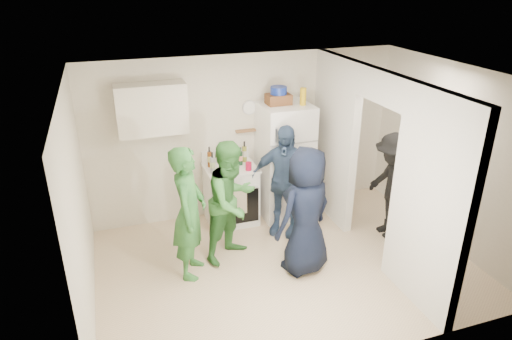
{
  "coord_description": "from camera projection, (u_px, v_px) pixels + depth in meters",
  "views": [
    {
      "loc": [
        -1.97,
        -4.64,
        3.57
      ],
      "look_at": [
        -0.28,
        0.4,
        1.25
      ],
      "focal_mm": 32.0,
      "sensor_mm": 36.0,
      "label": 1
    }
  ],
  "objects": [
    {
      "name": "bottle_a",
      "position": [
        210.0,
        157.0,
        6.7
      ],
      "size": [
        0.06,
        0.06,
        0.31
      ],
      "primitive_type": "cylinder",
      "color": "brown",
      "rests_on": "stove"
    },
    {
      "name": "partition_pier_back",
      "position": [
        334.0,
        140.0,
        6.84
      ],
      "size": [
        0.12,
        1.2,
        2.5
      ],
      "primitive_type": "cube",
      "color": "silver",
      "rests_on": "floor"
    },
    {
      "name": "blue_bowl",
      "position": [
        279.0,
        90.0,
        6.56
      ],
      "size": [
        0.24,
        0.24,
        0.11
      ],
      "primitive_type": "cylinder",
      "color": "navy",
      "rests_on": "wicker_basket"
    },
    {
      "name": "yellow_cup_stack_top",
      "position": [
        303.0,
        97.0,
        6.56
      ],
      "size": [
        0.09,
        0.09,
        0.25
      ],
      "primitive_type": "cylinder",
      "color": "gold",
      "rests_on": "fridge"
    },
    {
      "name": "floor",
      "position": [
        285.0,
        265.0,
        6.04
      ],
      "size": [
        4.8,
        4.8,
        0.0
      ],
      "primitive_type": "plane",
      "color": "beige",
      "rests_on": "ground"
    },
    {
      "name": "wall_back",
      "position": [
        246.0,
        136.0,
        7.01
      ],
      "size": [
        4.8,
        0.0,
        4.8
      ],
      "primitive_type": "plane",
      "rotation": [
        1.57,
        0.0,
        0.0
      ],
      "color": "silver",
      "rests_on": "floor"
    },
    {
      "name": "person_denim",
      "position": [
        284.0,
        181.0,
        6.5
      ],
      "size": [
        1.02,
        0.91,
        1.67
      ],
      "primitive_type": "imported",
      "rotation": [
        0.0,
        0.0,
        -0.64
      ],
      "color": "#355273",
      "rests_on": "floor"
    },
    {
      "name": "bottle_d",
      "position": [
        232.0,
        161.0,
        6.67
      ],
      "size": [
        0.07,
        0.07,
        0.24
      ],
      "primitive_type": "cylinder",
      "color": "#57420F",
      "rests_on": "stove"
    },
    {
      "name": "bottle_b",
      "position": [
        221.0,
        160.0,
        6.59
      ],
      "size": [
        0.06,
        0.06,
        0.32
      ],
      "primitive_type": "cylinder",
      "color": "#1B521C",
      "rests_on": "stove"
    },
    {
      "name": "bottle_h",
      "position": [
        212.0,
        163.0,
        6.49
      ],
      "size": [
        0.07,
        0.07,
        0.32
      ],
      "primitive_type": "cylinder",
      "color": "#9AA0A5",
      "rests_on": "stove"
    },
    {
      "name": "yellow_cup_stack_stove",
      "position": [
        226.0,
        166.0,
        6.48
      ],
      "size": [
        0.09,
        0.09,
        0.25
      ],
      "primitive_type": "cylinder",
      "color": "yellow",
      "rests_on": "stove"
    },
    {
      "name": "stove",
      "position": [
        231.0,
        194.0,
        6.94
      ],
      "size": [
        0.76,
        0.64,
        0.91
      ],
      "primitive_type": "cube",
      "color": "white",
      "rests_on": "floor"
    },
    {
      "name": "fridge",
      "position": [
        284.0,
        161.0,
        6.99
      ],
      "size": [
        0.74,
        0.72,
        1.79
      ],
      "primitive_type": "cube",
      "color": "white",
      "rests_on": "floor"
    },
    {
      "name": "wall_front",
      "position": [
        360.0,
        255.0,
        4.06
      ],
      "size": [
        4.8,
        0.0,
        4.8
      ],
      "primitive_type": "plane",
      "rotation": [
        -1.57,
        0.0,
        0.0
      ],
      "color": "silver",
      "rests_on": "floor"
    },
    {
      "name": "wall_left",
      "position": [
        79.0,
        210.0,
        4.84
      ],
      "size": [
        0.0,
        3.4,
        3.4
      ],
      "primitive_type": "plane",
      "rotation": [
        1.57,
        0.0,
        1.57
      ],
      "color": "silver",
      "rests_on": "floor"
    },
    {
      "name": "nook_window",
      "position": [
        444.0,
        124.0,
        6.25
      ],
      "size": [
        0.03,
        0.7,
        0.8
      ],
      "primitive_type": "cube",
      "color": "black",
      "rests_on": "wall_right"
    },
    {
      "name": "person_navy",
      "position": [
        306.0,
        212.0,
        5.64
      ],
      "size": [
        0.96,
        0.79,
        1.68
      ],
      "primitive_type": "imported",
      "rotation": [
        0.0,
        0.0,
        -2.78
      ],
      "color": "black",
      "rests_on": "floor"
    },
    {
      "name": "partition_pier_front",
      "position": [
        429.0,
        205.0,
        4.93
      ],
      "size": [
        0.12,
        1.2,
        2.5
      ],
      "primitive_type": "cube",
      "color": "silver",
      "rests_on": "floor"
    },
    {
      "name": "wall_clock",
      "position": [
        249.0,
        107.0,
        6.83
      ],
      "size": [
        0.22,
        0.02,
        0.22
      ],
      "primitive_type": "cylinder",
      "rotation": [
        1.57,
        0.0,
        0.0
      ],
      "color": "white",
      "rests_on": "wall_back"
    },
    {
      "name": "bottle_g",
      "position": [
        244.0,
        152.0,
        6.89
      ],
      "size": [
        0.07,
        0.07,
        0.32
      ],
      "primitive_type": "cylinder",
      "color": "olive",
      "rests_on": "stove"
    },
    {
      "name": "spice_shelf",
      "position": [
        247.0,
        131.0,
        6.93
      ],
      "size": [
        0.35,
        0.08,
        0.03
      ],
      "primitive_type": "cube",
      "color": "olive",
      "rests_on": "wall_back"
    },
    {
      "name": "bottle_i",
      "position": [
        233.0,
        157.0,
        6.8
      ],
      "size": [
        0.06,
        0.06,
        0.25
      ],
      "primitive_type": "cylinder",
      "color": "brown",
      "rests_on": "stove"
    },
    {
      "name": "red_cup",
      "position": [
        249.0,
        166.0,
        6.63
      ],
      "size": [
        0.09,
        0.09,
        0.12
      ],
      "primitive_type": "cylinder",
      "color": "#A90B30",
      "rests_on": "stove"
    },
    {
      "name": "person_green_center",
      "position": [
        232.0,
        201.0,
        5.93
      ],
      "size": [
        1.01,
        0.95,
        1.65
      ],
      "primitive_type": "imported",
      "rotation": [
        0.0,
        0.0,
        0.55
      ],
      "color": "#3E8B3D",
      "rests_on": "floor"
    },
    {
      "name": "wicker_basket",
      "position": [
        278.0,
        99.0,
        6.62
      ],
      "size": [
        0.35,
        0.25,
        0.15
      ],
      "primitive_type": "cube",
      "color": "brown",
      "rests_on": "fridge"
    },
    {
      "name": "bottle_c",
      "position": [
        221.0,
        155.0,
        6.79
      ],
      "size": [
        0.07,
        0.07,
        0.3
      ],
      "primitive_type": "cylinder",
      "color": "#AEB7BC",
      "rests_on": "stove"
    },
    {
      "name": "bottle_e",
      "position": [
        233.0,
        153.0,
        6.88
      ],
      "size": [
        0.07,
        0.07,
        0.28
      ],
      "primitive_type": "cylinder",
      "color": "silver",
      "rests_on": "stove"
    },
    {
      "name": "nook_window_frame",
      "position": [
        443.0,
        124.0,
        6.24
      ],
      "size": [
        0.04,
        0.76,
        0.86
      ],
      "primitive_type": "cube",
      "color": "white",
      "rests_on": "wall_right"
    },
    {
      "name": "partition_header",
      "position": [
        383.0,
        87.0,
        5.47
      ],
      "size": [
        0.12,
        1.0,
        0.4
      ],
      "primitive_type": "cube",
      "color": "silver",
      "rests_on": "partition_pier_back"
    },
    {
      "name": "person_nook",
      "position": [
        392.0,
        186.0,
        6.46
      ],
      "size": [
        0.65,
        1.05,
        1.56
      ],
      "primitive_type": "imported",
      "rotation": [
        0.0,
        0.0,
        -1.64
      ],
      "color": "black",
      "rests_on": "floor"
    },
    {
      "name": "bottle_f",
      "position": [
        240.0,
        156.0,
        6.78
      ],
      "size": [
        0.07,
        0.07,
        0.27
      ],
      "primitive_type": "cylinder",
      "color": "#153A20",
      "rests_on": "stove"
    },
    {
      "name": "wall_right",
      "position": [
        450.0,
        156.0,
        6.24
      ],
      "size": [
        0.0,
        3.4,
        3.4
      ],
      "primitive_type": "plane",
      "rotation": [
        1.57,
        0.0,
        -1.57
      ],
      "color": "silver",
      "rests_on": "floor"
    },
    {
      "name": "ceiling",
      "position": [
        291.0,
        77.0,
        5.04
      ],
      "size": [
        4.8,
        4.8,
        0.0
      ],
      "primitive_type": "plane",
      "rotation": [
        3.14,
        0.0,
        0.0
      ],
      "color": "white",
      "rests_on": "wall_back"
    },
    {
      "name": "person_green_left",
      "position": [
        189.0,
        213.0,
        5.57
      ],
      "size": [
        0.62,
        0.74,
        1.73
      ],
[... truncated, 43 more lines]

